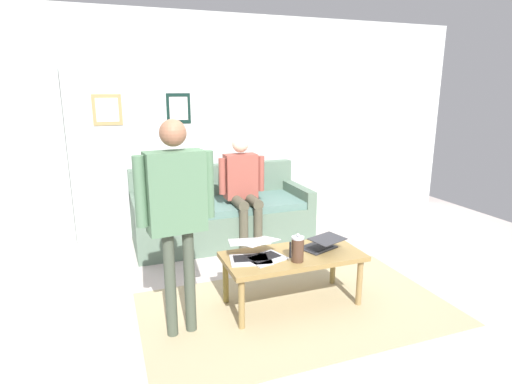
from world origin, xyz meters
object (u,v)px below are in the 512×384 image
(interior_door, at_px, (27,161))
(person_seated, at_px, (243,185))
(french_press, at_px, (298,249))
(laptop_right, at_px, (250,253))
(couch, at_px, (222,216))
(laptop_left, at_px, (263,252))
(person_standing, at_px, (176,202))
(laptop_center, at_px, (321,245))
(coffee_table, at_px, (293,260))

(interior_door, height_order, person_seated, interior_door)
(french_press, relative_size, person_seated, 0.19)
(french_press, xyz_separation_m, person_seated, (-0.09, -1.64, 0.17))
(laptop_right, bearing_deg, couch, -97.63)
(laptop_left, height_order, person_standing, person_standing)
(interior_door, distance_m, couch, 2.25)
(laptop_center, xyz_separation_m, french_press, (0.30, 0.16, 0.06))
(laptop_center, bearing_deg, laptop_right, -2.03)
(interior_door, relative_size, person_seated, 1.60)
(interior_door, xyz_separation_m, person_seated, (-2.28, 0.68, -0.30))
(coffee_table, height_order, person_seated, person_seated)
(couch, relative_size, person_seated, 1.62)
(coffee_table, relative_size, laptop_center, 2.97)
(interior_door, relative_size, laptop_left, 5.13)
(french_press, distance_m, person_standing, 1.05)
(coffee_table, xyz_separation_m, french_press, (0.03, 0.14, 0.16))
(couch, bearing_deg, coffee_table, 94.70)
(coffee_table, relative_size, person_standing, 0.73)
(couch, distance_m, laptop_center, 1.77)
(french_press, bearing_deg, person_seated, -93.01)
(couch, xyz_separation_m, person_seated, (-0.20, 0.23, 0.42))
(interior_door, xyz_separation_m, laptop_left, (-1.97, 2.16, -0.52))
(person_standing, bearing_deg, laptop_right, -166.28)
(laptop_left, bearing_deg, interior_door, -47.63)
(french_press, bearing_deg, interior_door, -46.51)
(couch, bearing_deg, laptop_right, 82.37)
(couch, xyz_separation_m, laptop_left, (0.12, 1.70, 0.20))
(laptop_left, xyz_separation_m, laptop_right, (0.11, -0.02, 0.00))
(interior_door, height_order, laptop_right, interior_door)
(laptop_left, xyz_separation_m, person_standing, (0.71, 0.13, 0.53))
(laptop_center, relative_size, laptop_right, 1.00)
(laptop_left, height_order, laptop_center, laptop_left)
(couch, bearing_deg, laptop_left, 86.02)
(interior_door, height_order, laptop_center, interior_door)
(couch, relative_size, laptop_right, 5.27)
(couch, xyz_separation_m, french_press, (-0.11, 1.86, 0.26))
(laptop_center, height_order, french_press, french_press)
(interior_door, xyz_separation_m, person_standing, (-1.25, 2.28, 0.01))
(interior_door, distance_m, coffee_table, 3.17)
(interior_door, height_order, couch, interior_door)
(couch, relative_size, person_standing, 1.29)
(interior_door, relative_size, french_press, 8.64)
(coffee_table, height_order, laptop_left, laptop_left)
(coffee_table, bearing_deg, couch, -85.30)
(interior_door, height_order, french_press, interior_door)
(interior_door, bearing_deg, french_press, 133.49)
(person_seated, bearing_deg, coffee_table, 87.77)
(couch, distance_m, person_seated, 0.52)
(coffee_table, relative_size, laptop_left, 2.93)
(laptop_left, distance_m, french_press, 0.29)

